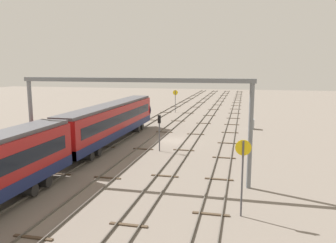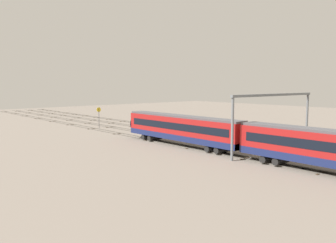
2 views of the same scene
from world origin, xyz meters
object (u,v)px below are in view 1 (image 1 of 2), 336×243
object	(u,v)px
overhead_gantry	(132,103)
signal_light_trackside_approach	(159,128)
speed_sign_mid_trackside	(175,97)
speed_sign_near_foreground	(243,166)
relay_cabinet	(252,124)

from	to	relation	value
overhead_gantry	signal_light_trackside_approach	distance (m)	10.47
speed_sign_mid_trackside	signal_light_trackside_approach	bearing A→B (deg)	-171.54
speed_sign_near_foreground	speed_sign_mid_trackside	distance (m)	49.20
overhead_gantry	speed_sign_near_foreground	world-z (taller)	overhead_gantry
overhead_gantry	signal_light_trackside_approach	world-z (taller)	overhead_gantry
speed_sign_mid_trackside	speed_sign_near_foreground	bearing A→B (deg)	-163.49
overhead_gantry	relay_cabinet	bearing A→B (deg)	-21.46
signal_light_trackside_approach	relay_cabinet	distance (m)	19.55
relay_cabinet	overhead_gantry	bearing A→B (deg)	158.54
overhead_gantry	relay_cabinet	xyz separation A→B (m)	(26.13, -10.27, -5.75)
speed_sign_near_foreground	relay_cabinet	distance (m)	31.56
overhead_gantry	speed_sign_near_foreground	bearing A→B (deg)	-120.49
speed_sign_mid_trackside	signal_light_trackside_approach	size ratio (longest dim) A/B	1.14
overhead_gantry	signal_light_trackside_approach	bearing A→B (deg)	1.21
speed_sign_near_foreground	relay_cabinet	xyz separation A→B (m)	(31.43, -1.28, -2.54)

